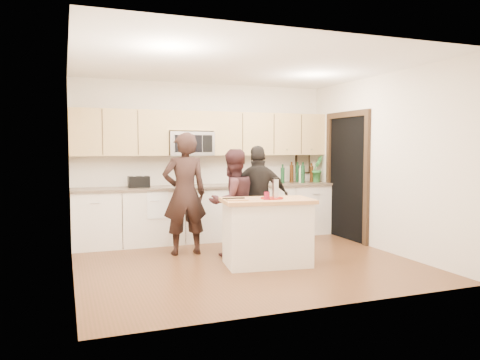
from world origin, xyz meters
name	(u,v)px	position (x,y,z in m)	size (l,w,h in m)	color
floor	(245,262)	(0.00, 0.00, 0.00)	(4.50, 4.50, 0.00)	#58311E
room_shell	(245,137)	(0.00, 0.00, 1.73)	(4.52, 4.02, 2.71)	beige
back_cabinetry	(210,212)	(0.00, 1.69, 0.47)	(4.50, 0.66, 0.94)	silver
upper_cabinetry	(209,133)	(0.03, 1.83, 1.84)	(4.50, 0.33, 0.75)	tan
microwave	(190,144)	(-0.31, 1.80, 1.65)	(0.76, 0.41, 0.40)	silver
doorway	(347,172)	(2.23, 0.90, 1.16)	(0.06, 1.25, 2.20)	black
framed_picture	(303,163)	(1.95, 1.98, 1.28)	(0.30, 0.03, 0.38)	black
dish_towel	(156,196)	(-0.95, 1.50, 0.80)	(0.34, 0.60, 0.48)	white
island	(267,232)	(0.22, -0.26, 0.45)	(1.28, 0.86, 0.90)	silver
red_plate	(272,198)	(0.28, -0.28, 0.91)	(0.31, 0.31, 0.02)	maroon
box_grater	(275,187)	(0.33, -0.27, 1.05)	(0.08, 0.06, 0.26)	silver
drink_glass	(267,196)	(0.16, -0.36, 0.95)	(0.08, 0.08, 0.10)	maroon
cutting_board	(237,200)	(-0.23, -0.29, 0.91)	(0.26, 0.19, 0.02)	tan
tongs	(234,198)	(-0.27, -0.26, 0.93)	(0.29, 0.03, 0.02)	black
knife	(252,199)	(-0.05, -0.37, 0.92)	(0.18, 0.02, 0.01)	silver
toaster	(139,182)	(-1.20, 1.67, 1.03)	(0.33, 0.21, 0.19)	black
bottle_cluster	(300,173)	(1.76, 1.72, 1.12)	(0.77, 0.26, 0.38)	#103219
orchid	(316,169)	(2.10, 1.72, 1.19)	(0.27, 0.22, 0.49)	#317C37
woman_left	(185,194)	(-0.67, 0.76, 0.90)	(0.66, 0.43, 1.81)	black
woman_center	(233,203)	(-0.03, 0.44, 0.78)	(0.76, 0.59, 1.56)	black
woman_right	(259,198)	(0.46, 0.62, 0.81)	(0.95, 0.39, 1.62)	black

